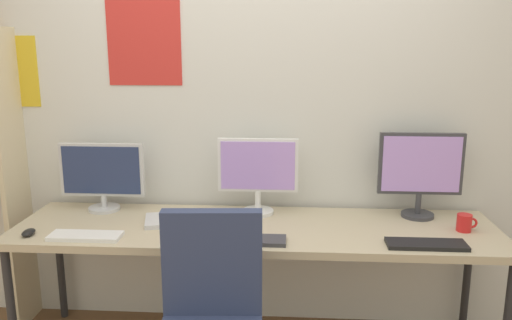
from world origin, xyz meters
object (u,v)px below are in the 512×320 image
monitor_left (102,174)px  computer_mouse (29,232)px  keyboard_left (85,236)px  laptop_closed (175,220)px  monitor_center (258,171)px  keyboard_center (252,240)px  keyboard_right (426,244)px  desk (255,234)px  coffee_mug (465,223)px  monitor_right (420,170)px

monitor_left → computer_mouse: monitor_left is taller
keyboard_left → laptop_closed: bearing=33.8°
monitor_left → monitor_center: 0.90m
keyboard_center → keyboard_right: (0.84, 0.00, 0.00)m
monitor_center → laptop_closed: bearing=-158.3°
desk → monitor_center: monitor_center is taller
desk → coffee_mug: (1.09, -0.01, 0.09)m
coffee_mug → keyboard_right: bearing=-138.0°
desk → keyboard_left: 0.87m
desk → keyboard_left: keyboard_left is taller
keyboard_left → laptop_closed: 0.48m
keyboard_left → keyboard_right: (1.68, 0.00, 0.00)m
keyboard_right → coffee_mug: coffee_mug is taller
monitor_left → monitor_right: bearing=-0.0°
keyboard_left → computer_mouse: (-0.30, 0.01, 0.01)m
monitor_left → keyboard_left: size_ratio=1.36×
desk → monitor_left: monitor_left is taller
keyboard_center → coffee_mug: (1.09, 0.22, 0.04)m
keyboard_left → keyboard_right: size_ratio=0.95×
monitor_left → laptop_closed: (0.46, -0.18, -0.20)m
monitor_right → keyboard_center: size_ratio=1.44×
keyboard_left → desk: bearing=15.3°
keyboard_right → coffee_mug: (0.25, 0.22, 0.04)m
keyboard_center → laptop_closed: (-0.44, 0.27, 0.00)m
monitor_center → keyboard_right: size_ratio=1.19×
desk → keyboard_right: size_ratio=6.77×
computer_mouse → monitor_right: bearing=11.9°
monitor_right → keyboard_center: monitor_right is taller
keyboard_left → coffee_mug: 1.94m
monitor_right → coffee_mug: bearing=-49.3°
keyboard_center → keyboard_right: 0.84m
keyboard_left → computer_mouse: computer_mouse is taller
monitor_right → keyboard_center: 1.04m
monitor_left → laptop_closed: 0.53m
laptop_closed → computer_mouse: bearing=-173.3°
keyboard_right → computer_mouse: computer_mouse is taller
laptop_closed → keyboard_center: bearing=-44.2°
monitor_left → keyboard_center: monitor_left is taller
monitor_left → monitor_right: size_ratio=1.02×
monitor_right → laptop_closed: (-1.34, -0.18, -0.26)m
desk → laptop_closed: size_ratio=8.03×
keyboard_right → monitor_right: bearing=82.3°
keyboard_right → coffee_mug: size_ratio=3.58×
monitor_left → keyboard_left: bearing=-82.3°
keyboard_center → laptop_closed: bearing=149.0°
monitor_right → computer_mouse: monitor_right is taller
monitor_right → keyboard_right: bearing=-97.7°
monitor_left → computer_mouse: 0.53m
keyboard_left → coffee_mug: coffee_mug is taller
computer_mouse → desk: bearing=10.8°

